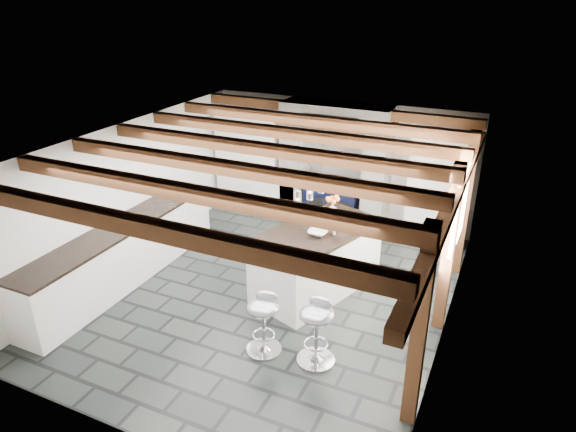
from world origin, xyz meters
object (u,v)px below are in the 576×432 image
at_px(bar_stool_near, 317,324).
at_px(range_cooker, 333,201).
at_px(kitchen_island, 317,259).
at_px(bar_stool_far, 263,316).

bearing_deg(bar_stool_near, range_cooker, 107.21).
bearing_deg(range_cooker, bar_stool_near, -72.76).
xyz_separation_m(range_cooker, kitchen_island, (0.58, -2.32, 0.04)).
bearing_deg(kitchen_island, bar_stool_far, -73.12).
height_order(bar_stool_near, bar_stool_far, bar_stool_near).
relative_size(kitchen_island, bar_stool_far, 2.70).
xyz_separation_m(kitchen_island, bar_stool_near, (0.60, -1.51, 0.03)).
xyz_separation_m(range_cooker, bar_stool_far, (0.52, -3.92, 0.05)).
bearing_deg(range_cooker, bar_stool_far, -82.40).
distance_m(range_cooker, kitchen_island, 2.39).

